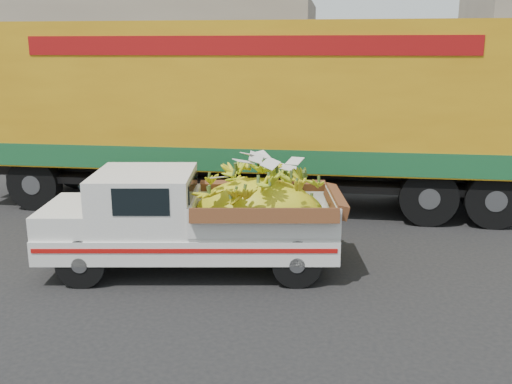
# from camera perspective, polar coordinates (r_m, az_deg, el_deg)

# --- Properties ---
(ground) EXTENTS (100.00, 100.00, 0.00)m
(ground) POSITION_cam_1_polar(r_m,az_deg,el_deg) (8.99, -5.88, -7.41)
(ground) COLOR black
(ground) RESTS_ON ground
(curb) EXTENTS (60.00, 0.25, 0.15)m
(curb) POSITION_cam_1_polar(r_m,az_deg,el_deg) (14.80, -0.11, 1.57)
(curb) COLOR gray
(curb) RESTS_ON ground
(sidewalk) EXTENTS (60.00, 4.00, 0.14)m
(sidewalk) POSITION_cam_1_polar(r_m,az_deg,el_deg) (16.84, 0.92, 3.09)
(sidewalk) COLOR gray
(sidewalk) RESTS_ON ground
(building_left) EXTENTS (18.00, 6.00, 5.00)m
(building_left) POSITION_cam_1_polar(r_m,az_deg,el_deg) (24.49, -16.48, 11.70)
(building_left) COLOR gray
(building_left) RESTS_ON ground
(pickup_truck) EXTENTS (4.52, 2.20, 1.52)m
(pickup_truck) POSITION_cam_1_polar(r_m,az_deg,el_deg) (8.62, -4.33, -2.58)
(pickup_truck) COLOR black
(pickup_truck) RESTS_ON ground
(semi_trailer) EXTENTS (12.00, 2.55, 3.80)m
(semi_trailer) POSITION_cam_1_polar(r_m,az_deg,el_deg) (12.03, -0.07, 8.55)
(semi_trailer) COLOR black
(semi_trailer) RESTS_ON ground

